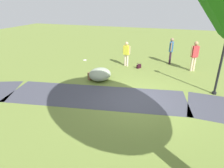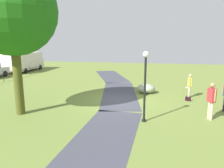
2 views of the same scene
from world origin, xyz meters
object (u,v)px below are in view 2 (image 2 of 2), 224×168
Objects in this scene: frisbee_on_grass at (187,87)px; delivery_van at (24,61)px; lamp_post at (145,79)px; man_near_boulder at (211,98)px; handbag_on_grass at (188,99)px; large_shade_tree at (12,11)px; lawn_boulder at (146,88)px; woman_with_handbag at (190,84)px; backpack_by_boulder at (145,89)px.

frisbee_on_grass is 0.04× the size of delivery_van.
delivery_van is at bearing 47.12° from lamp_post.
frisbee_on_grass is at bearing -0.25° from man_near_boulder.
handbag_on_grass is 1.52× the size of frisbee_on_grass.
handbag_on_grass is (4.18, -8.91, -4.97)m from large_shade_tree.
frisbee_on_grass is (2.46, -3.21, -0.32)m from lawn_boulder.
woman_with_handbag is at bearing 4.44° from man_near_boulder.
backpack_by_boulder is at bearing 120.67° from frisbee_on_grass.
man_near_boulder reaches higher than backpack_by_boulder.
lawn_boulder is (5.65, 0.08, -1.70)m from lamp_post.
large_shade_tree reaches higher than lawn_boulder.
lamp_post reaches higher than man_near_boulder.
backpack_by_boulder is at bearing 10.12° from lawn_boulder.
lamp_post is at bearing 105.40° from man_near_boulder.
handbag_on_grass is (3.20, 0.51, -0.92)m from man_near_boulder.
woman_with_handbag is at bearing -12.08° from handbag_on_grass.
woman_with_handbag reaches higher than lawn_boulder.
man_near_boulder is 7.29× the size of frisbee_on_grass.
large_shade_tree is 13.53m from frisbee_on_grass.
frisbee_on_grass is at bearing -108.69° from delivery_van.
man_near_boulder is at bearing -74.60° from lamp_post.
man_near_boulder reaches higher than woman_with_handbag.
delivery_van reaches higher than man_near_boulder.
lamp_post reaches higher than lawn_boulder.
man_near_boulder is 4.52× the size of backpack_by_boulder.
frisbee_on_grass is at bearing -7.58° from handbag_on_grass.
frisbee_on_grass is at bearing -52.56° from lawn_boulder.
large_shade_tree reaches higher than handbag_on_grass.
lawn_boulder is at bearing -47.21° from large_shade_tree.
lawn_boulder is at bearing 59.17° from handbag_on_grass.
lamp_post is at bearing -88.90° from large_shade_tree.
man_near_boulder is (-4.80, -3.18, 0.73)m from lawn_boulder.
backpack_by_boulder is 0.07× the size of delivery_van.
lamp_post is 5.90m from lawn_boulder.
delivery_van reaches higher than backpack_by_boulder.
woman_with_handbag is 3.97× the size of backpack_by_boulder.
woman_with_handbag reaches higher than handbag_on_grass.
man_near_boulder is at bearing -84.09° from large_shade_tree.
handbag_on_grass is at bearing -64.88° from large_shade_tree.
large_shade_tree is 17.65m from delivery_van.
backpack_by_boulder is (5.30, 3.27, -0.87)m from man_near_boulder.
large_shade_tree is at bearing 115.12° from handbag_on_grass.
delivery_van is at bearing 60.23° from handbag_on_grass.
large_shade_tree is at bearing 95.91° from man_near_boulder.
lamp_post is 8.71× the size of handbag_on_grass.
lawn_boulder is 3.38× the size of backpack_by_boulder.
lawn_boulder is at bearing 0.82° from lamp_post.
delivery_van reaches higher than handbag_on_grass.
large_shade_tree reaches higher than backpack_by_boulder.
handbag_on_grass is at bearing 172.42° from frisbee_on_grass.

